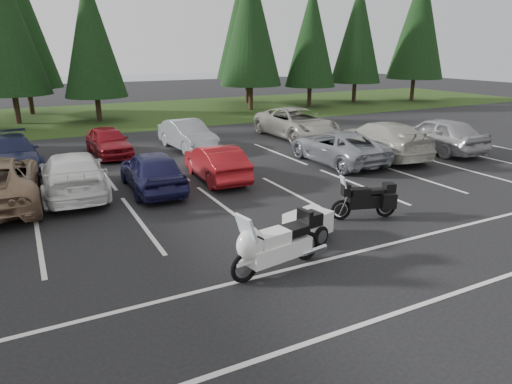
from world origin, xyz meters
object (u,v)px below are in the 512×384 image
object	(u,v)px
car_near_4	(152,170)
car_near_7	(380,139)
car_near_5	(216,162)
car_far_1	(12,153)
car_far_2	(108,141)
adventure_motorcycle	(364,197)
car_far_3	(188,135)
touring_motorcycle	(278,239)
car_near_8	(438,134)
cargo_trailer	(308,226)
car_near_3	(73,174)
car_far_4	(297,123)
car_near_6	(337,147)

from	to	relation	value
car_near_4	car_near_7	distance (m)	10.80
car_near_5	car_far_1	distance (m)	8.69
car_far_1	car_far_2	bearing A→B (deg)	5.91
car_near_5	car_near_7	distance (m)	8.26
adventure_motorcycle	car_far_3	bearing A→B (deg)	113.51
car_far_3	touring_motorcycle	world-z (taller)	touring_motorcycle
car_far_3	touring_motorcycle	distance (m)	13.60
car_near_8	cargo_trailer	bearing A→B (deg)	29.69
car_near_3	car_far_1	bearing A→B (deg)	-66.14
car_far_1	car_far_4	xyz separation A→B (m)	(14.22, 0.59, 0.13)
cargo_trailer	car_near_4	bearing A→B (deg)	94.94
car_near_3	cargo_trailer	distance (m)	8.55
car_near_6	car_far_2	distance (m)	10.55
car_near_4	car_far_4	world-z (taller)	car_far_4
car_near_3	car_near_5	bearing A→B (deg)	177.76
car_far_4	car_near_7	bearing A→B (deg)	-81.51
car_near_3	adventure_motorcycle	distance (m)	9.70
cargo_trailer	car_far_3	bearing A→B (deg)	69.02
car_near_8	cargo_trailer	distance (m)	13.12
car_near_5	car_far_4	distance (m)	9.40
car_far_1	touring_motorcycle	bearing A→B (deg)	-73.19
car_far_4	adventure_motorcycle	size ratio (longest dim) A/B	2.63
car_near_3	car_near_5	distance (m)	5.08
car_near_4	car_near_8	size ratio (longest dim) A/B	0.86
car_near_4	car_far_1	bearing A→B (deg)	-49.94
cargo_trailer	adventure_motorcycle	size ratio (longest dim) A/B	0.75
car_near_5	car_near_3	bearing A→B (deg)	-2.27
touring_motorcycle	adventure_motorcycle	distance (m)	4.28
car_near_8	car_far_1	distance (m)	19.21
car_near_7	car_near_8	xyz separation A→B (m)	(3.22, -0.44, 0.02)
car_far_2	touring_motorcycle	size ratio (longest dim) A/B	1.42
car_near_6	car_far_1	world-z (taller)	car_near_6
car_near_3	car_far_3	world-z (taller)	car_near_3
car_far_3	touring_motorcycle	xyz separation A→B (m)	(-2.54, -13.36, 0.06)
car_near_5	car_far_3	world-z (taller)	car_far_3
adventure_motorcycle	car_far_1	bearing A→B (deg)	145.90
car_near_7	adventure_motorcycle	distance (m)	8.52
car_far_3	adventure_motorcycle	size ratio (longest dim) A/B	1.94
car_near_5	cargo_trailer	distance (m)	6.48
car_near_8	touring_motorcycle	size ratio (longest dim) A/B	1.76
cargo_trailer	car_far_4	bearing A→B (deg)	42.55
car_near_6	adventure_motorcycle	size ratio (longest dim) A/B	2.26
cargo_trailer	car_near_7	bearing A→B (deg)	21.84
car_near_3	car_far_2	xyz separation A→B (m)	(2.17, 5.61, -0.06)
car_far_2	touring_motorcycle	world-z (taller)	touring_motorcycle
car_near_5	car_near_8	size ratio (longest dim) A/B	0.83
car_near_5	car_far_4	world-z (taller)	car_far_4
car_near_8	car_far_3	world-z (taller)	car_near_8
car_far_1	cargo_trailer	world-z (taller)	car_far_1
car_near_6	car_near_8	bearing A→B (deg)	176.49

